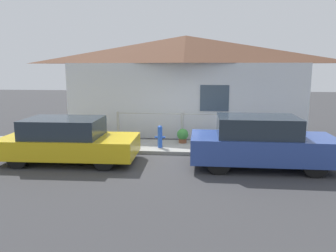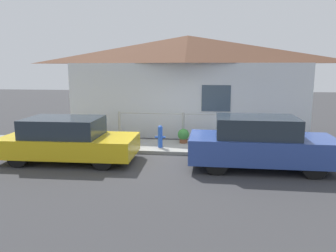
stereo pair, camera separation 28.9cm
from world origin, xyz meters
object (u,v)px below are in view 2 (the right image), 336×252
(car_right, at_px, (260,143))
(fire_hydrant, at_px, (160,136))
(car_left, at_px, (68,140))
(potted_plant_near_hydrant, at_px, (183,135))

(car_right, relative_size, fire_hydrant, 5.23)
(car_left, distance_m, car_right, 5.59)
(car_right, distance_m, fire_hydrant, 3.45)
(car_right, bearing_deg, fire_hydrant, 151.96)
(car_right, height_order, potted_plant_near_hydrant, car_right)
(car_right, relative_size, potted_plant_near_hydrant, 7.69)
(car_right, xyz_separation_m, potted_plant_near_hydrant, (-2.32, 2.39, -0.34))
(car_left, relative_size, potted_plant_near_hydrant, 7.81)
(potted_plant_near_hydrant, bearing_deg, car_right, -45.82)
(fire_hydrant, bearing_deg, car_right, -27.99)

